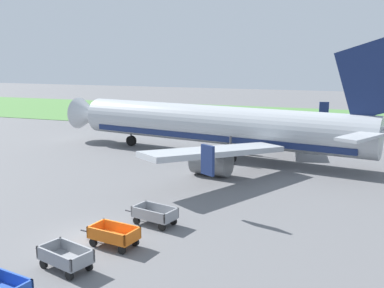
{
  "coord_description": "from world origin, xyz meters",
  "views": [
    {
      "loc": [
        12.57,
        -20.0,
        9.88
      ],
      "look_at": [
        1.01,
        13.61,
        2.8
      ],
      "focal_mm": 42.12,
      "sensor_mm": 36.0,
      "label": 1
    }
  ],
  "objects_px": {
    "airplane": "(226,126)",
    "baggage_cart_second_in_row": "(65,257)",
    "baggage_cart_third_in_row": "(114,235)",
    "baggage_cart_fourth_in_row": "(155,215)"
  },
  "relations": [
    {
      "from": "baggage_cart_fourth_in_row",
      "to": "airplane",
      "type": "bearing_deg",
      "value": 91.69
    },
    {
      "from": "baggage_cart_second_in_row",
      "to": "baggage_cart_third_in_row",
      "type": "height_order",
      "value": "same"
    },
    {
      "from": "baggage_cart_third_in_row",
      "to": "airplane",
      "type": "bearing_deg",
      "value": 89.37
    },
    {
      "from": "airplane",
      "to": "baggage_cart_second_in_row",
      "type": "bearing_deg",
      "value": -92.51
    },
    {
      "from": "baggage_cart_second_in_row",
      "to": "baggage_cart_fourth_in_row",
      "type": "height_order",
      "value": "same"
    },
    {
      "from": "airplane",
      "to": "baggage_cart_third_in_row",
      "type": "bearing_deg",
      "value": -90.63
    },
    {
      "from": "airplane",
      "to": "baggage_cart_third_in_row",
      "type": "height_order",
      "value": "airplane"
    },
    {
      "from": "baggage_cart_third_in_row",
      "to": "baggage_cart_fourth_in_row",
      "type": "bearing_deg",
      "value": 77.29
    },
    {
      "from": "airplane",
      "to": "baggage_cart_second_in_row",
      "type": "relative_size",
      "value": 10.4
    },
    {
      "from": "baggage_cart_third_in_row",
      "to": "baggage_cart_fourth_in_row",
      "type": "distance_m",
      "value": 3.6
    }
  ]
}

